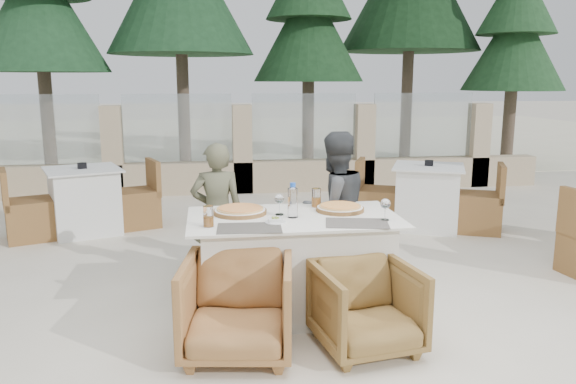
{
  "coord_description": "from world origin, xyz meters",
  "views": [
    {
      "loc": [
        -0.57,
        -4.12,
        1.79
      ],
      "look_at": [
        0.08,
        0.27,
        0.9
      ],
      "focal_mm": 35.0,
      "sensor_mm": 36.0,
      "label": 1
    }
  ],
  "objects": [
    {
      "name": "dining_table",
      "position": [
        0.08,
        -0.03,
        0.39
      ],
      "size": [
        1.6,
        0.9,
        0.77
      ],
      "primitive_type": null,
      "color": "silver",
      "rests_on": "ground"
    },
    {
      "name": "wine_glass_corner",
      "position": [
        0.72,
        -0.24,
        0.86
      ],
      "size": [
        0.08,
        0.08,
        0.18
      ],
      "primitive_type": null,
      "rotation": [
        0.0,
        0.0,
        0.07
      ],
      "color": "silver",
      "rests_on": "dining_table"
    },
    {
      "name": "pine_far_right",
      "position": [
        5.5,
        6.5,
        2.25
      ],
      "size": [
        1.98,
        1.98,
        4.5
      ],
      "primitive_type": "cone",
      "color": "#224C26",
      "rests_on": "ground"
    },
    {
      "name": "water_bottle",
      "position": [
        0.06,
        -0.05,
        0.9
      ],
      "size": [
        0.09,
        0.09,
        0.26
      ],
      "primitive_type": "cylinder",
      "rotation": [
        0.0,
        0.0,
        0.26
      ],
      "color": "#C2E8FF",
      "rests_on": "dining_table"
    },
    {
      "name": "pine_centre",
      "position": [
        1.5,
        7.2,
        2.5
      ],
      "size": [
        2.2,
        2.2,
        5.0
      ],
      "primitive_type": "cone",
      "color": "#1B4120",
      "rests_on": "ground"
    },
    {
      "name": "armchair_near_left",
      "position": [
        -0.39,
        -0.65,
        0.33
      ],
      "size": [
        0.81,
        0.83,
        0.66
      ],
      "primitive_type": "imported",
      "rotation": [
        0.0,
        0.0,
        -0.15
      ],
      "color": "#9B6938",
      "rests_on": "ground"
    },
    {
      "name": "placemat_near_left",
      "position": [
        -0.29,
        -0.32,
        0.77
      ],
      "size": [
        0.47,
        0.33,
        0.0
      ],
      "primitive_type": "cube",
      "rotation": [
        0.0,
        0.0,
        -0.07
      ],
      "color": "#4E4A43",
      "rests_on": "dining_table"
    },
    {
      "name": "beer_glass_right",
      "position": [
        0.31,
        0.27,
        0.85
      ],
      "size": [
        0.1,
        0.1,
        0.15
      ],
      "primitive_type": "cylinder",
      "rotation": [
        0.0,
        0.0,
        -0.41
      ],
      "color": "orange",
      "rests_on": "dining_table"
    },
    {
      "name": "pine_mid_right",
      "position": [
        3.8,
        7.8,
        3.4
      ],
      "size": [
        2.99,
        2.99,
        6.8
      ],
      "primitive_type": "cone",
      "color": "#17371A",
      "rests_on": "ground"
    },
    {
      "name": "armchair_far_right",
      "position": [
        0.42,
        0.68,
        0.3
      ],
      "size": [
        0.82,
        0.83,
        0.6
      ],
      "primitive_type": "imported",
      "rotation": [
        0.0,
        0.0,
        3.47
      ],
      "color": "olive",
      "rests_on": "ground"
    },
    {
      "name": "wine_glass_centre",
      "position": [
        -0.03,
        0.04,
        0.86
      ],
      "size": [
        0.09,
        0.09,
        0.18
      ],
      "primitive_type": null,
      "rotation": [
        0.0,
        0.0,
        0.23
      ],
      "color": "white",
      "rests_on": "dining_table"
    },
    {
      "name": "pine_mid_left",
      "position": [
        -1.0,
        7.5,
        3.25
      ],
      "size": [
        2.86,
        2.86,
        6.5
      ],
      "primitive_type": "cone",
      "color": "#1F4927",
      "rests_on": "ground"
    },
    {
      "name": "bg_table_b",
      "position": [
        2.08,
        2.25,
        0.39
      ],
      "size": [
        1.83,
        1.41,
        0.77
      ],
      "primitive_type": null,
      "rotation": [
        0.0,
        0.0,
        -0.41
      ],
      "color": "white",
      "rests_on": "ground"
    },
    {
      "name": "placemat_near_right",
      "position": [
        0.5,
        -0.3,
        0.77
      ],
      "size": [
        0.5,
        0.39,
        0.0
      ],
      "primitive_type": "cube",
      "rotation": [
        0.0,
        0.0,
        -0.21
      ],
      "color": "#59524C",
      "rests_on": "dining_table"
    },
    {
      "name": "diner_left",
      "position": [
        -0.49,
        0.73,
        0.63
      ],
      "size": [
        0.46,
        0.31,
        1.26
      ],
      "primitive_type": "imported",
      "rotation": [
        0.0,
        0.0,
        3.15
      ],
      "color": "#585840",
      "rests_on": "ground"
    },
    {
      "name": "beer_glass_left",
      "position": [
        -0.57,
        -0.24,
        0.84
      ],
      "size": [
        0.07,
        0.07,
        0.15
      ],
      "primitive_type": "cylinder",
      "rotation": [
        0.0,
        0.0,
        0.0
      ],
      "color": "#C26D1B",
      "rests_on": "dining_table"
    },
    {
      "name": "sand_patch",
      "position": [
        0.0,
        14.0,
        0.01
      ],
      "size": [
        30.0,
        16.0,
        0.01
      ],
      "primitive_type": "cube",
      "color": "#FAF2CD",
      "rests_on": "ground"
    },
    {
      "name": "pizza_left",
      "position": [
        -0.32,
        0.12,
        0.8
      ],
      "size": [
        0.48,
        0.48,
        0.05
      ],
      "primitive_type": "cylinder",
      "rotation": [
        0.0,
        0.0,
        0.17
      ],
      "color": "#CE511C",
      "rests_on": "dining_table"
    },
    {
      "name": "perimeter_wall_far",
      "position": [
        0.0,
        4.8,
        0.8
      ],
      "size": [
        10.0,
        0.34,
        1.6
      ],
      "primitive_type": null,
      "color": "#C6AF8B",
      "rests_on": "ground"
    },
    {
      "name": "olive_dish",
      "position": [
        -0.09,
        -0.2,
        0.79
      ],
      "size": [
        0.13,
        0.13,
        0.04
      ],
      "primitive_type": null,
      "rotation": [
        0.0,
        0.0,
        0.25
      ],
      "color": "silver",
      "rests_on": "dining_table"
    },
    {
      "name": "armchair_near_right",
      "position": [
        0.46,
        -0.72,
        0.3
      ],
      "size": [
        0.73,
        0.75,
        0.59
      ],
      "primitive_type": "imported",
      "rotation": [
        0.0,
        0.0,
        0.16
      ],
      "color": "brown",
      "rests_on": "ground"
    },
    {
      "name": "ground",
      "position": [
        0.0,
        0.0,
        0.0
      ],
      "size": [
        80.0,
        80.0,
        0.0
      ],
      "primitive_type": "plane",
      "color": "beige",
      "rests_on": "ground"
    },
    {
      "name": "pizza_right",
      "position": [
        0.47,
        0.1,
        0.79
      ],
      "size": [
        0.39,
        0.39,
        0.05
      ],
      "primitive_type": "cylinder",
      "rotation": [
        0.0,
        0.0,
        -0.02
      ],
      "color": "orange",
      "rests_on": "dining_table"
    },
    {
      "name": "pine_far_left",
      "position": [
        -3.5,
        7.0,
        2.75
      ],
      "size": [
        2.42,
        2.42,
        5.5
      ],
      "primitive_type": "cone",
      "color": "#204C29",
      "rests_on": "ground"
    },
    {
      "name": "armchair_far_left",
      "position": [
        -0.32,
        0.83,
        0.29
      ],
      "size": [
        0.63,
        0.65,
        0.59
      ],
      "primitive_type": "imported",
      "rotation": [
        0.0,
        0.0,
        3.15
      ],
      "color": "olive",
      "rests_on": "ground"
    },
    {
      "name": "diner_right",
      "position": [
        0.52,
        0.52,
        0.68
      ],
      "size": [
        0.8,
        0.72,
        1.36
      ],
      "primitive_type": "imported",
      "rotation": [
        0.0,
        0.0,
        3.5
      ],
      "color": "#3D4042",
      "rests_on": "ground"
    },
    {
      "name": "bg_table_a",
      "position": [
        -2.01,
        2.63,
        0.39
      ],
      "size": [
        1.82,
        1.34,
        0.77
      ],
      "primitive_type": null,
      "rotation": [
        0.0,
        0.0,
        0.35
      ],
      "color": "silver",
      "rests_on": "ground"
    }
  ]
}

